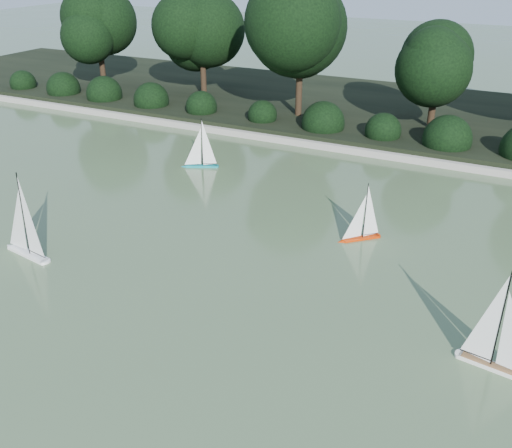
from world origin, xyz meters
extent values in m
plane|color=#405331|center=(0.00, 0.00, 0.00)|extent=(80.00, 80.00, 0.00)
cube|color=gray|center=(0.00, 9.00, 0.09)|extent=(40.00, 0.35, 0.18)
cube|color=black|center=(0.00, 13.00, 0.15)|extent=(40.00, 8.00, 0.30)
cylinder|color=black|center=(-11.00, 11.20, 0.76)|extent=(0.20, 0.20, 1.51)
sphere|color=black|center=(-11.00, 11.20, 2.58)|extent=(2.38, 2.38, 2.38)
cylinder|color=black|center=(-7.00, 11.80, 0.68)|extent=(0.20, 0.20, 1.37)
sphere|color=black|center=(-7.00, 11.80, 2.38)|extent=(2.24, 2.24, 2.24)
cylinder|color=black|center=(-3.00, 10.90, 0.83)|extent=(0.20, 0.20, 1.66)
sphere|color=black|center=(-3.00, 10.90, 2.85)|extent=(2.66, 2.66, 2.66)
cylinder|color=black|center=(1.00, 11.40, 0.63)|extent=(0.20, 0.20, 1.26)
sphere|color=black|center=(1.00, 11.40, 2.21)|extent=(2.10, 2.10, 2.10)
sphere|color=black|center=(-14.00, 9.90, 0.45)|extent=(1.10, 1.10, 1.10)
sphere|color=black|center=(-12.00, 9.90, 0.45)|extent=(1.10, 1.10, 1.10)
sphere|color=black|center=(-10.00, 9.90, 0.45)|extent=(1.10, 1.10, 1.10)
sphere|color=black|center=(-8.00, 9.90, 0.45)|extent=(1.10, 1.10, 1.10)
sphere|color=black|center=(-6.00, 9.90, 0.45)|extent=(1.10, 1.10, 1.10)
sphere|color=black|center=(-4.00, 9.90, 0.45)|extent=(1.10, 1.10, 1.10)
sphere|color=black|center=(-2.00, 9.90, 0.45)|extent=(1.10, 1.10, 1.10)
sphere|color=black|center=(0.00, 9.90, 0.45)|extent=(1.10, 1.10, 1.10)
sphere|color=black|center=(2.00, 9.90, 0.45)|extent=(1.10, 1.10, 1.10)
cube|color=white|center=(-4.20, 0.81, 0.05)|extent=(1.04, 0.37, 0.10)
cone|color=white|center=(-4.78, 0.90, 0.05)|extent=(0.23, 0.23, 0.20)
cylinder|color=white|center=(-3.70, 0.72, 0.05)|extent=(0.14, 0.14, 0.10)
cylinder|color=black|center=(-4.15, 0.80, 0.89)|extent=(0.02, 0.02, 1.57)
cylinder|color=black|center=(-3.93, 0.76, 0.16)|extent=(0.46, 0.09, 0.02)
cube|color=white|center=(3.85, 1.28, 0.05)|extent=(0.96, 0.34, 0.09)
cylinder|color=white|center=(3.38, 1.36, 0.05)|extent=(0.13, 0.13, 0.09)
cube|color=olive|center=(3.85, 1.28, 0.10)|extent=(0.88, 0.28, 0.01)
cylinder|color=black|center=(3.80, 1.29, 0.82)|extent=(0.02, 0.02, 1.46)
cylinder|color=black|center=(3.60, 1.32, 0.15)|extent=(0.43, 0.08, 0.02)
cube|color=red|center=(1.13, 4.14, 0.04)|extent=(0.64, 0.61, 0.07)
cone|color=red|center=(0.81, 3.85, 0.04)|extent=(0.21, 0.21, 0.15)
cylinder|color=red|center=(1.39, 4.39, 0.04)|extent=(0.12, 0.12, 0.07)
cylinder|color=black|center=(1.15, 4.17, 0.64)|extent=(0.02, 0.02, 1.14)
cylinder|color=black|center=(1.27, 4.28, 0.12)|extent=(0.25, 0.24, 0.01)
cube|color=teal|center=(-3.74, 6.20, 0.04)|extent=(0.78, 0.48, 0.08)
cone|color=teal|center=(-4.15, 6.01, 0.04)|extent=(0.21, 0.21, 0.16)
cylinder|color=teal|center=(-3.38, 6.37, 0.04)|extent=(0.13, 0.13, 0.08)
cylinder|color=black|center=(-3.70, 6.22, 0.69)|extent=(0.02, 0.02, 1.23)
cylinder|color=black|center=(-3.55, 6.29, 0.13)|extent=(0.34, 0.17, 0.01)
camera|label=1|loc=(3.64, -5.57, 5.16)|focal=40.00mm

